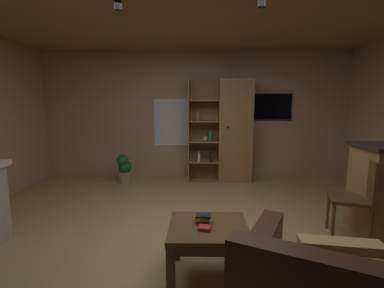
{
  "coord_description": "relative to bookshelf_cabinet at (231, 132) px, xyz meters",
  "views": [
    {
      "loc": [
        0.08,
        -2.86,
        1.54
      ],
      "look_at": [
        0.0,
        0.4,
        1.05
      ],
      "focal_mm": 25.8,
      "sensor_mm": 36.0,
      "label": 1
    }
  ],
  "objects": [
    {
      "name": "coffee_table",
      "position": [
        -0.53,
        -3.09,
        -0.59
      ],
      "size": [
        0.69,
        0.62,
        0.48
      ],
      "color": "brown",
      "rests_on": "ground"
    },
    {
      "name": "wall_mounted_tv",
      "position": [
        0.76,
        0.21,
        0.49
      ],
      "size": [
        0.92,
        0.06,
        0.52
      ],
      "color": "black"
    },
    {
      "name": "wall_back",
      "position": [
        -0.7,
        0.27,
        0.3
      ],
      "size": [
        6.26,
        0.06,
        2.55
      ],
      "primitive_type": "cube",
      "color": "tan",
      "rests_on": "ground"
    },
    {
      "name": "track_light_spot_2",
      "position": [
        -0.02,
        -2.56,
        1.51
      ],
      "size": [
        0.07,
        0.07,
        0.09
      ],
      "primitive_type": "cylinder",
      "color": "black"
    },
    {
      "name": "bookshelf_cabinet",
      "position": [
        0.0,
        0.0,
        0.0
      ],
      "size": [
        1.23,
        0.41,
        1.98
      ],
      "color": "#997047",
      "rests_on": "ground"
    },
    {
      "name": "table_book_0",
      "position": [
        -0.57,
        -3.16,
        -0.49
      ],
      "size": [
        0.11,
        0.11,
        0.03
      ],
      "primitive_type": "cube",
      "rotation": [
        0.0,
        0.0,
        -0.15
      ],
      "color": "#B22D2D",
      "rests_on": "coffee_table"
    },
    {
      "name": "track_light_spot_1",
      "position": [
        -1.42,
        -2.51,
        1.51
      ],
      "size": [
        0.07,
        0.07,
        0.09
      ],
      "primitive_type": "cylinder",
      "color": "black"
    },
    {
      "name": "table_book_1",
      "position": [
        -0.59,
        -3.03,
        -0.46
      ],
      "size": [
        0.13,
        0.11,
        0.03
      ],
      "primitive_type": "cube",
      "rotation": [
        0.0,
        0.0,
        0.09
      ],
      "color": "gold",
      "rests_on": "coffee_table"
    },
    {
      "name": "window_pane_back",
      "position": [
        -1.16,
        0.24,
        0.17
      ],
      "size": [
        0.75,
        0.01,
        0.94
      ],
      "primitive_type": "cube",
      "color": "white"
    },
    {
      "name": "dining_chair",
      "position": [
        1.17,
        -2.35,
        -0.45
      ],
      "size": [
        0.52,
        0.52,
        0.92
      ],
      "color": "brown",
      "rests_on": "ground"
    },
    {
      "name": "floor",
      "position": [
        -0.7,
        -2.51,
        -0.99
      ],
      "size": [
        6.14,
        5.5,
        0.02
      ],
      "primitive_type": "cube",
      "color": "tan",
      "rests_on": "ground"
    },
    {
      "name": "table_book_2",
      "position": [
        -0.58,
        -3.03,
        -0.43
      ],
      "size": [
        0.14,
        0.1,
        0.02
      ],
      "primitive_type": "cube",
      "rotation": [
        0.0,
        0.0,
        -0.03
      ],
      "color": "black",
      "rests_on": "coffee_table"
    },
    {
      "name": "potted_floor_plant",
      "position": [
        -2.06,
        -0.19,
        -0.7
      ],
      "size": [
        0.27,
        0.28,
        0.56
      ],
      "color": "#9E896B",
      "rests_on": "ground"
    }
  ]
}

